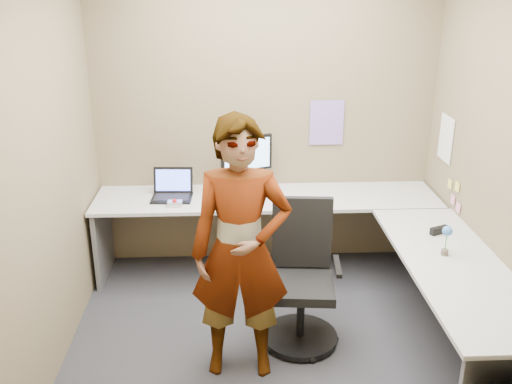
{
  "coord_description": "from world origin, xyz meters",
  "views": [
    {
      "loc": [
        -0.31,
        -3.61,
        2.53
      ],
      "look_at": [
        -0.13,
        0.25,
        1.05
      ],
      "focal_mm": 40.0,
      "sensor_mm": 36.0,
      "label": 1
    }
  ],
  "objects_px": {
    "monitor": "(247,157)",
    "office_chair": "(301,286)",
    "desk": "(327,240)",
    "person": "(241,251)"
  },
  "relations": [
    {
      "from": "person",
      "to": "office_chair",
      "type": "bearing_deg",
      "value": 37.89
    },
    {
      "from": "desk",
      "to": "office_chair",
      "type": "bearing_deg",
      "value": -120.67
    },
    {
      "from": "office_chair",
      "to": "desk",
      "type": "bearing_deg",
      "value": 64.57
    },
    {
      "from": "desk",
      "to": "person",
      "type": "distance_m",
      "value": 1.05
    },
    {
      "from": "monitor",
      "to": "office_chair",
      "type": "bearing_deg",
      "value": -94.31
    },
    {
      "from": "monitor",
      "to": "person",
      "type": "xyz_separation_m",
      "value": [
        -0.08,
        -1.46,
        -0.17
      ]
    },
    {
      "from": "desk",
      "to": "monitor",
      "type": "height_order",
      "value": "monitor"
    },
    {
      "from": "desk",
      "to": "monitor",
      "type": "bearing_deg",
      "value": 129.92
    },
    {
      "from": "desk",
      "to": "office_chair",
      "type": "relative_size",
      "value": 2.88
    },
    {
      "from": "monitor",
      "to": "office_chair",
      "type": "height_order",
      "value": "monitor"
    }
  ]
}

